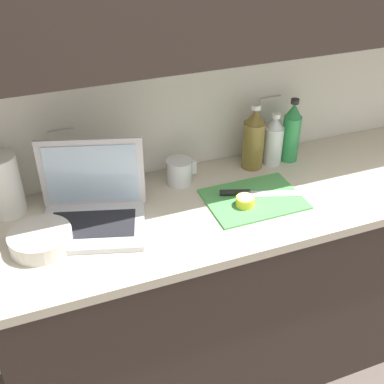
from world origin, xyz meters
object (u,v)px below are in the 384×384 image
Objects in this scene: lemon_half_cut at (245,201)px; laptop at (93,205)px; cutting_board at (254,199)px; knife at (246,193)px; paper_towel_roll at (4,185)px; bottle_water_clear at (253,139)px; bowl_white at (41,239)px; bottle_oil_tall at (273,141)px; bottle_green_soda at (291,133)px; measuring_cup at (179,171)px.

laptop is at bearing 167.53° from lemon_half_cut.
laptop reaches higher than cutting_board.
laptop is at bearing -166.78° from knife.
bottle_water_clear is at bearing -1.34° from paper_towel_roll.
bowl_white is at bearing -70.34° from paper_towel_roll.
bottle_oil_tall is at bearing 61.06° from knife.
lemon_half_cut is at bearing -18.90° from paper_towel_roll.
lemon_half_cut is 0.41m from bottle_green_soda.
knife is at bearing -42.98° from measuring_cup.
laptop is at bearing -160.57° from measuring_cup.
bottle_oil_tall is at bearing -1.22° from paper_towel_roll.
knife is 0.29m from bottle_oil_tall.
measuring_cup is (-0.21, 0.21, 0.04)m from cutting_board.
lemon_half_cut is 0.30× the size of paper_towel_roll.
paper_towel_roll reaches higher than lemon_half_cut.
bottle_green_soda is at bearing 0.00° from bottle_oil_tall.
paper_towel_roll is (-0.08, 0.23, 0.08)m from bowl_white.
cutting_board is at bearing -141.12° from bottle_green_soda.
measuring_cup is (-0.48, -0.01, -0.07)m from bottle_green_soda.
bottle_oil_tall is at bearing 45.57° from lemon_half_cut.
bottle_water_clear reaches higher than bowl_white.
laptop is 0.31m from paper_towel_roll.
knife is at bearing 60.85° from lemon_half_cut.
laptop reaches higher than bottle_green_soda.
lemon_half_cut reaches higher than knife.
bowl_white is at bearing 177.04° from lemon_half_cut.
bottle_oil_tall is 0.09m from bottle_water_clear.
bowl_white is (-0.69, 0.04, 0.00)m from lemon_half_cut.
cutting_board is 1.73× the size of bowl_white.
laptop reaches higher than lemon_half_cut.
measuring_cup is at bearing 135.10° from cutting_board.
lemon_half_cut is 0.30m from bottle_water_clear.
laptop is at bearing -29.97° from paper_towel_roll.
measuring_cup is at bearing 124.12° from lemon_half_cut.
knife is at bearing 10.72° from laptop.
bottle_green_soda is at bearing -1.14° from paper_towel_roll.
measuring_cup is at bearing 20.64° from bowl_white.
bottle_green_soda is at bearing 11.63° from bowl_white.
bowl_white is at bearing -159.36° from measuring_cup.
bottle_water_clear is at bearing 58.60° from lemon_half_cut.
laptop is 0.68m from bottle_water_clear.
paper_towel_roll is (-0.81, 0.21, 0.09)m from knife.
bowl_white is (-1.01, -0.21, -0.09)m from bottle_green_soda.
paper_towel_roll is (-0.62, 0.03, 0.06)m from measuring_cup.
laptop is 2.04× the size of bowl_white.
bottle_oil_tall is (-0.08, -0.00, -0.02)m from bottle_green_soda.
bottle_water_clear is at bearing 27.77° from laptop.
bottle_green_soda is (0.27, 0.22, 0.12)m from cutting_board.
bottle_green_soda is 1.33× the size of bowl_white.
bottle_green_soda is (0.32, 0.24, 0.09)m from lemon_half_cut.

